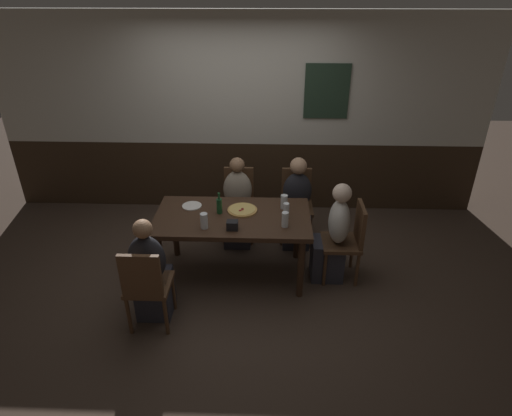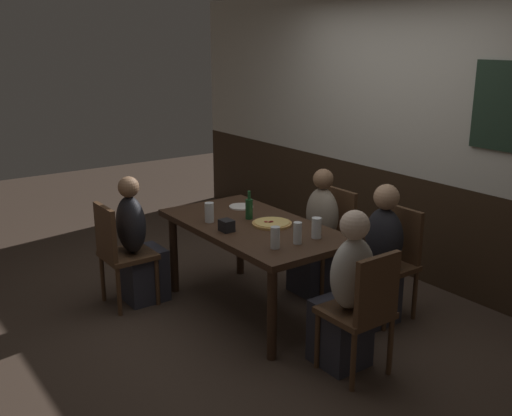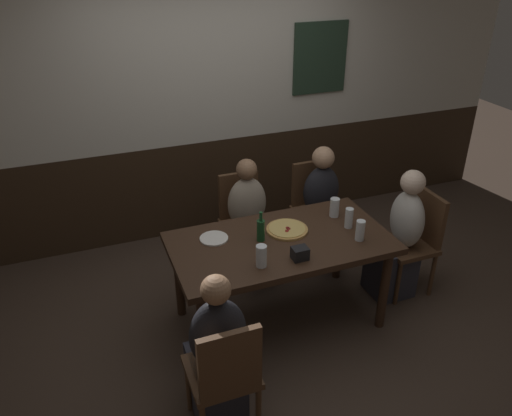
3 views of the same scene
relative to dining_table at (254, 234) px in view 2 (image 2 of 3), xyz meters
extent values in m
plane|color=#423328|center=(0.00, 0.00, -0.65)|extent=(12.00, 12.00, 0.00)
cube|color=#332316|center=(0.00, 1.65, -0.18)|extent=(6.40, 0.10, 0.95)
cube|color=beige|center=(0.00, 1.65, 1.12)|extent=(6.40, 0.10, 1.65)
cube|color=#233828|center=(1.08, 1.58, 1.00)|extent=(0.56, 0.03, 0.68)
cube|color=#382316|center=(0.00, 0.00, 0.06)|extent=(1.62, 0.86, 0.05)
cylinder|color=#382316|center=(-0.71, -0.35, -0.31)|extent=(0.07, 0.07, 0.69)
cylinder|color=#382316|center=(0.71, -0.35, -0.31)|extent=(0.07, 0.07, 0.69)
cylinder|color=#382316|center=(-0.71, 0.35, -0.31)|extent=(0.07, 0.07, 0.69)
cylinder|color=#382316|center=(0.71, 0.35, -0.31)|extent=(0.07, 0.07, 0.69)
cube|color=#513521|center=(0.00, 0.77, -0.22)|extent=(0.40, 0.40, 0.04)
cube|color=#513521|center=(0.00, 0.95, 0.01)|extent=(0.36, 0.04, 0.43)
cylinder|color=#513521|center=(0.17, 0.60, -0.45)|extent=(0.04, 0.04, 0.41)
cylinder|color=#513521|center=(-0.17, 0.60, -0.45)|extent=(0.04, 0.04, 0.41)
cylinder|color=#513521|center=(0.17, 0.94, -0.45)|extent=(0.04, 0.04, 0.41)
cylinder|color=#513521|center=(-0.17, 0.94, -0.45)|extent=(0.04, 0.04, 0.41)
cube|color=#513521|center=(-0.71, -0.77, -0.22)|extent=(0.40, 0.40, 0.04)
cube|color=#513521|center=(-0.71, -0.95, 0.01)|extent=(0.36, 0.04, 0.43)
cylinder|color=#513521|center=(-0.88, -0.60, -0.45)|extent=(0.04, 0.04, 0.41)
cylinder|color=#513521|center=(-0.54, -0.60, -0.45)|extent=(0.04, 0.04, 0.41)
cylinder|color=#513521|center=(-0.88, -0.94, -0.45)|extent=(0.04, 0.04, 0.41)
cylinder|color=#513521|center=(-0.54, -0.94, -0.45)|extent=(0.04, 0.04, 0.41)
cube|color=#513521|center=(0.71, 0.77, -0.22)|extent=(0.40, 0.40, 0.04)
cube|color=#513521|center=(0.71, 0.95, 0.01)|extent=(0.36, 0.04, 0.43)
cylinder|color=#513521|center=(0.88, 0.60, -0.45)|extent=(0.04, 0.04, 0.41)
cylinder|color=#513521|center=(0.54, 0.60, -0.45)|extent=(0.04, 0.04, 0.41)
cylinder|color=#513521|center=(0.88, 0.94, -0.45)|extent=(0.04, 0.04, 0.41)
cylinder|color=#513521|center=(0.54, 0.94, -0.45)|extent=(0.04, 0.04, 0.41)
cube|color=#513521|center=(1.15, 0.00, -0.22)|extent=(0.40, 0.40, 0.04)
cube|color=#513521|center=(1.33, 0.00, 0.01)|extent=(0.04, 0.36, 0.43)
cylinder|color=#513521|center=(0.98, -0.17, -0.45)|extent=(0.04, 0.04, 0.41)
cylinder|color=#513521|center=(0.98, 0.17, -0.45)|extent=(0.04, 0.04, 0.41)
cylinder|color=#513521|center=(1.32, -0.17, -0.45)|extent=(0.04, 0.04, 0.41)
cylinder|color=#513521|center=(1.32, 0.17, -0.45)|extent=(0.04, 0.04, 0.41)
cube|color=#2D2D38|center=(0.00, 0.64, -0.43)|extent=(0.32, 0.34, 0.45)
ellipsoid|color=tan|center=(0.00, 0.73, 0.03)|extent=(0.34, 0.22, 0.48)
sphere|color=#936B4C|center=(0.00, 0.73, 0.35)|extent=(0.18, 0.18, 0.18)
cube|color=#2D2D38|center=(-0.71, -0.64, -0.43)|extent=(0.32, 0.34, 0.45)
ellipsoid|color=black|center=(-0.71, -0.73, 0.03)|extent=(0.34, 0.22, 0.48)
sphere|color=#936B4C|center=(-0.71, -0.73, 0.35)|extent=(0.17, 0.17, 0.17)
cube|color=#2D2D38|center=(0.71, 0.64, -0.43)|extent=(0.32, 0.34, 0.45)
ellipsoid|color=black|center=(0.71, 0.73, 0.03)|extent=(0.34, 0.22, 0.46)
sphere|color=tan|center=(0.71, 0.73, 0.35)|extent=(0.20, 0.20, 0.20)
cube|color=#2D2D38|center=(1.02, 0.00, -0.43)|extent=(0.34, 0.32, 0.45)
ellipsoid|color=beige|center=(1.11, 0.00, 0.04)|extent=(0.22, 0.34, 0.48)
sphere|color=beige|center=(1.11, 0.00, 0.37)|extent=(0.19, 0.19, 0.19)
cylinder|color=tan|center=(0.10, 0.11, 0.09)|extent=(0.32, 0.32, 0.02)
cylinder|color=#DBB760|center=(0.10, 0.11, 0.11)|extent=(0.28, 0.28, 0.01)
cylinder|color=maroon|center=(0.10, 0.11, 0.11)|extent=(0.03, 0.03, 0.00)
cylinder|color=maroon|center=(0.10, 0.09, 0.11)|extent=(0.03, 0.03, 0.00)
cylinder|color=maroon|center=(0.08, 0.07, 0.11)|extent=(0.03, 0.03, 0.00)
cylinder|color=silver|center=(0.54, 0.19, 0.16)|extent=(0.07, 0.07, 0.15)
cylinder|color=gold|center=(0.54, 0.19, 0.13)|extent=(0.06, 0.06, 0.10)
cylinder|color=silver|center=(0.54, -0.20, 0.16)|extent=(0.07, 0.07, 0.16)
cylinder|color=#331E14|center=(0.54, -0.20, 0.13)|extent=(0.06, 0.06, 0.09)
cylinder|color=silver|center=(0.56, -0.01, 0.17)|extent=(0.06, 0.06, 0.16)
cylinder|color=silver|center=(0.56, -0.01, 0.12)|extent=(0.05, 0.05, 0.08)
cylinder|color=silver|center=(-0.25, -0.25, 0.16)|extent=(0.07, 0.07, 0.16)
cylinder|color=gold|center=(-0.25, -0.25, 0.12)|extent=(0.07, 0.07, 0.06)
cylinder|color=#194723|center=(-0.14, 0.05, 0.17)|extent=(0.06, 0.06, 0.16)
cylinder|color=#194723|center=(-0.14, 0.05, 0.28)|extent=(0.03, 0.03, 0.07)
cylinder|color=white|center=(-0.45, 0.19, 0.09)|extent=(0.21, 0.21, 0.01)
cube|color=black|center=(0.02, -0.27, 0.13)|extent=(0.11, 0.09, 0.09)
camera|label=1|loc=(0.38, -3.86, 2.26)|focal=30.08mm
camera|label=2|loc=(3.64, -2.59, 1.52)|focal=41.57mm
camera|label=3|loc=(-1.30, -2.88, 2.05)|focal=35.60mm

